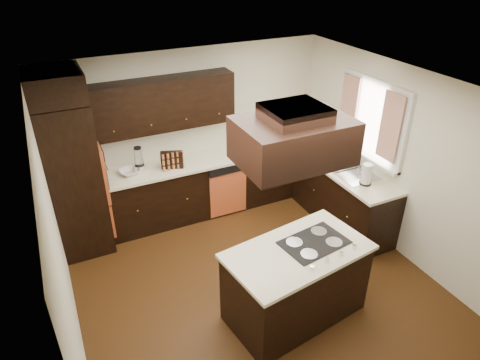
# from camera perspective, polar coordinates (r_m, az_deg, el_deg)

# --- Properties ---
(floor) EXTENTS (4.20, 4.20, 0.02)m
(floor) POSITION_cam_1_polar(r_m,az_deg,el_deg) (5.61, 1.78, -13.37)
(floor) COLOR #502E12
(floor) RESTS_ON ground
(ceiling) EXTENTS (4.20, 4.20, 0.02)m
(ceiling) POSITION_cam_1_polar(r_m,az_deg,el_deg) (4.31, 2.30, 11.98)
(ceiling) COLOR silver
(ceiling) RESTS_ON ground
(wall_back) EXTENTS (4.20, 0.02, 2.50)m
(wall_back) POSITION_cam_1_polar(r_m,az_deg,el_deg) (6.57, -6.54, 6.44)
(wall_back) COLOR beige
(wall_back) RESTS_ON ground
(wall_front) EXTENTS (4.20, 0.02, 2.50)m
(wall_front) POSITION_cam_1_polar(r_m,az_deg,el_deg) (3.55, 18.81, -18.74)
(wall_front) COLOR beige
(wall_front) RESTS_ON ground
(wall_left) EXTENTS (0.02, 4.20, 2.50)m
(wall_left) POSITION_cam_1_polar(r_m,az_deg,el_deg) (4.44, -23.21, -8.43)
(wall_left) COLOR beige
(wall_left) RESTS_ON ground
(wall_right) EXTENTS (0.02, 4.20, 2.50)m
(wall_right) POSITION_cam_1_polar(r_m,az_deg,el_deg) (6.00, 20.21, 2.38)
(wall_right) COLOR beige
(wall_right) RESTS_ON ground
(oven_column) EXTENTS (0.65, 0.75, 2.12)m
(oven_column) POSITION_cam_1_polar(r_m,az_deg,el_deg) (6.00, -21.18, 0.12)
(oven_column) COLOR black
(oven_column) RESTS_ON floor
(wall_oven_face) EXTENTS (0.05, 0.62, 0.78)m
(wall_oven_face) POSITION_cam_1_polar(r_m,az_deg,el_deg) (5.99, -18.01, 1.34)
(wall_oven_face) COLOR #D35D2F
(wall_oven_face) RESTS_ON oven_column
(base_cabinets_back) EXTENTS (2.93, 0.60, 0.88)m
(base_cabinets_back) POSITION_cam_1_polar(r_m,az_deg,el_deg) (6.68, -4.96, -0.84)
(base_cabinets_back) COLOR black
(base_cabinets_back) RESTS_ON floor
(base_cabinets_right) EXTENTS (0.60, 2.40, 0.88)m
(base_cabinets_right) POSITION_cam_1_polar(r_m,az_deg,el_deg) (6.77, 11.97, -1.03)
(base_cabinets_right) COLOR black
(base_cabinets_right) RESTS_ON floor
(countertop_back) EXTENTS (2.93, 0.63, 0.04)m
(countertop_back) POSITION_cam_1_polar(r_m,az_deg,el_deg) (6.45, -5.09, 2.63)
(countertop_back) COLOR beige
(countertop_back) RESTS_ON base_cabinets_back
(countertop_right) EXTENTS (0.63, 2.40, 0.04)m
(countertop_right) POSITION_cam_1_polar(r_m,az_deg,el_deg) (6.54, 12.28, 2.42)
(countertop_right) COLOR beige
(countertop_right) RESTS_ON base_cabinets_right
(upper_cabinets) EXTENTS (2.00, 0.34, 0.72)m
(upper_cabinets) POSITION_cam_1_polar(r_m,az_deg,el_deg) (6.09, -10.11, 9.94)
(upper_cabinets) COLOR black
(upper_cabinets) RESTS_ON wall_back
(dishwasher_front) EXTENTS (0.60, 0.05, 0.72)m
(dishwasher_front) POSITION_cam_1_polar(r_m,az_deg,el_deg) (6.56, -1.63, -1.79)
(dishwasher_front) COLOR #D35D2F
(dishwasher_front) RESTS_ON floor
(window_frame) EXTENTS (0.06, 1.32, 1.12)m
(window_frame) POSITION_cam_1_polar(r_m,az_deg,el_deg) (6.17, 17.09, 7.76)
(window_frame) COLOR silver
(window_frame) RESTS_ON wall_right
(window_pane) EXTENTS (0.00, 1.20, 1.00)m
(window_pane) POSITION_cam_1_polar(r_m,az_deg,el_deg) (6.19, 17.28, 7.79)
(window_pane) COLOR white
(window_pane) RESTS_ON wall_right
(curtain_left) EXTENTS (0.02, 0.34, 0.90)m
(curtain_left) POSITION_cam_1_polar(r_m,az_deg,el_deg) (5.84, 19.39, 6.66)
(curtain_left) COLOR beige
(curtain_left) RESTS_ON wall_right
(curtain_right) EXTENTS (0.02, 0.34, 0.90)m
(curtain_right) POSITION_cam_1_polar(r_m,az_deg,el_deg) (6.41, 14.29, 9.43)
(curtain_right) COLOR beige
(curtain_right) RESTS_ON wall_right
(sink_rim) EXTENTS (0.52, 0.84, 0.01)m
(sink_rim) POSITION_cam_1_polar(r_m,az_deg,el_deg) (6.30, 14.29, 1.31)
(sink_rim) COLOR silver
(sink_rim) RESTS_ON countertop_right
(island) EXTENTS (1.59, 1.01, 0.88)m
(island) POSITION_cam_1_polar(r_m,az_deg,el_deg) (4.96, 7.39, -13.59)
(island) COLOR black
(island) RESTS_ON floor
(island_top) EXTENTS (1.65, 1.08, 0.04)m
(island_top) POSITION_cam_1_polar(r_m,az_deg,el_deg) (4.66, 7.76, -9.45)
(island_top) COLOR beige
(island_top) RESTS_ON island
(cooktop) EXTENTS (0.76, 0.56, 0.01)m
(cooktop) POSITION_cam_1_polar(r_m,az_deg,el_deg) (4.77, 9.86, -8.20)
(cooktop) COLOR black
(cooktop) RESTS_ON island_top
(range_hood) EXTENTS (1.05, 0.72, 0.42)m
(range_hood) POSITION_cam_1_polar(r_m,az_deg,el_deg) (4.04, 7.11, 5.22)
(range_hood) COLOR black
(range_hood) RESTS_ON ceiling
(hood_duct) EXTENTS (0.55, 0.50, 0.13)m
(hood_duct) POSITION_cam_1_polar(r_m,az_deg,el_deg) (3.93, 7.36, 8.86)
(hood_duct) COLOR black
(hood_duct) RESTS_ON ceiling
(blender_base) EXTENTS (0.15, 0.15, 0.10)m
(blender_base) POSITION_cam_1_polar(r_m,az_deg,el_deg) (6.21, -13.19, 1.50)
(blender_base) COLOR silver
(blender_base) RESTS_ON countertop_back
(blender_pitcher) EXTENTS (0.13, 0.13, 0.26)m
(blender_pitcher) POSITION_cam_1_polar(r_m,az_deg,el_deg) (6.13, -13.38, 2.98)
(blender_pitcher) COLOR silver
(blender_pitcher) RESTS_ON blender_base
(spice_rack) EXTENTS (0.32, 0.18, 0.26)m
(spice_rack) POSITION_cam_1_polar(r_m,az_deg,el_deg) (6.18, -9.05, 2.67)
(spice_rack) COLOR black
(spice_rack) RESTS_ON countertop_back
(mixing_bowl) EXTENTS (0.33, 0.33, 0.07)m
(mixing_bowl) POSITION_cam_1_polar(r_m,az_deg,el_deg) (6.19, -14.50, 1.06)
(mixing_bowl) COLOR silver
(mixing_bowl) RESTS_ON countertop_back
(soap_bottle) EXTENTS (0.11, 0.11, 0.19)m
(soap_bottle) POSITION_cam_1_polar(r_m,az_deg,el_deg) (6.63, 11.56, 4.02)
(soap_bottle) COLOR silver
(soap_bottle) RESTS_ON countertop_right
(paper_towel) EXTENTS (0.14, 0.14, 0.30)m
(paper_towel) POSITION_cam_1_polar(r_m,az_deg,el_deg) (5.93, 16.52, 0.73)
(paper_towel) COLOR silver
(paper_towel) RESTS_ON countertop_right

